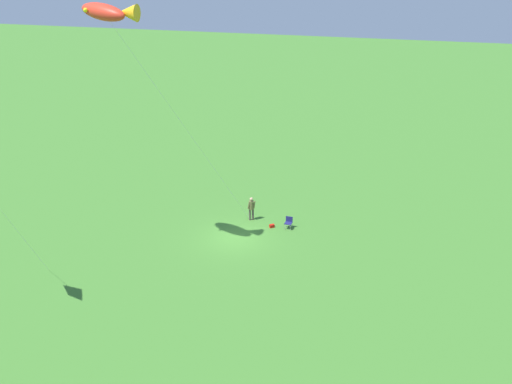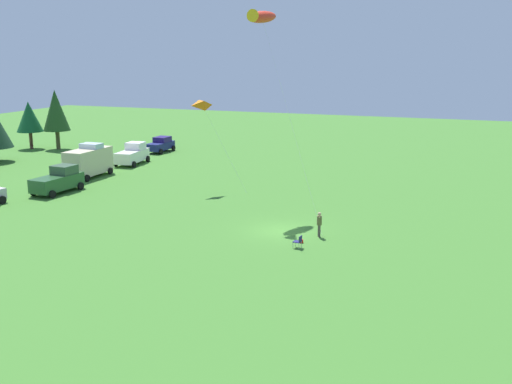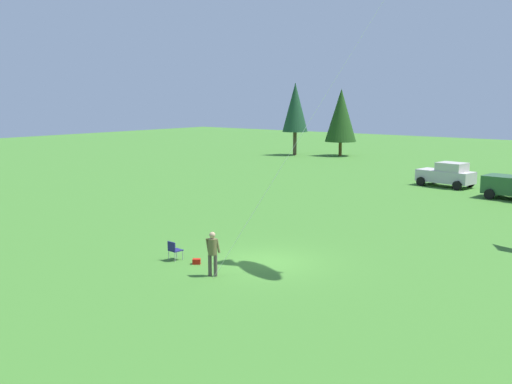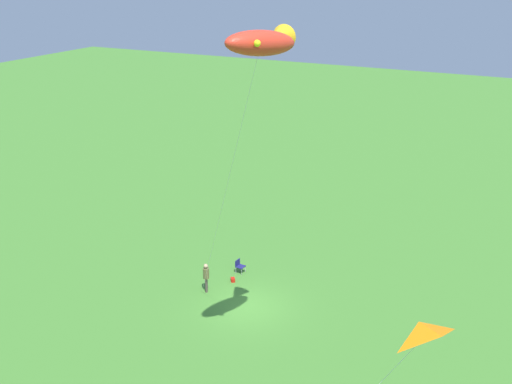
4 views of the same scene
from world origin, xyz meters
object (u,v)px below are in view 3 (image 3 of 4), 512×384
Objects in this scene: person_kite_flyer at (213,250)px; folding_chair at (174,249)px; car_silver_compact at (447,174)px; backpack_on_grass at (196,261)px.

person_kite_flyer reaches higher than folding_chair.
person_kite_flyer is at bearing -78.78° from car_silver_compact.
folding_chair is at bearing 49.31° from person_kite_flyer.
backpack_on_grass is at bearing -75.89° from folding_chair.
backpack_on_grass is 27.37m from car_silver_compact.
folding_chair is at bearing -84.52° from car_silver_compact.
person_kite_flyer is 5.44× the size of backpack_on_grass.
person_kite_flyer reaches higher than backpack_on_grass.
folding_chair is 27.55m from car_silver_compact.
person_kite_flyer is 0.39× the size of car_silver_compact.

